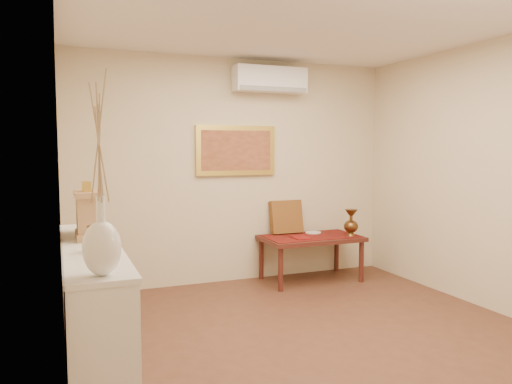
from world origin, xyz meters
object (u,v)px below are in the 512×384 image
wooden_chest (87,217)px  low_table (311,242)px  display_ledge (92,316)px  white_vase (100,175)px  mantel_clock (88,214)px  brass_urn_tall (351,220)px

wooden_chest → low_table: size_ratio=0.20×
display_ledge → white_vase: bearing=-89.6°
white_vase → mantel_clock: 1.18m
display_ledge → wooden_chest: (0.01, 0.53, 0.61)m
mantel_clock → wooden_chest: mantel_clock is taller
brass_urn_tall → display_ledge: 3.58m
white_vase → brass_urn_tall: bearing=39.6°
white_vase → mantel_clock: size_ratio=2.49×
mantel_clock → low_table: 3.20m
display_ledge → mantel_clock: size_ratio=4.93×
display_ledge → wooden_chest: wooden_chest is taller
display_ledge → wooden_chest: 0.81m
brass_urn_tall → low_table: (-0.46, 0.17, -0.27)m
white_vase → low_table: bearing=45.9°
display_ledge → wooden_chest: size_ratio=8.28×
brass_urn_tall → mantel_clock: mantel_clock is taller
brass_urn_tall → display_ledge: display_ledge is taller
mantel_clock → low_table: (2.67, 1.62, -0.67)m
brass_urn_tall → low_table: 0.56m
white_vase → brass_urn_tall: size_ratio=2.58×
low_table → white_vase: bearing=-134.1°
brass_urn_tall → low_table: brass_urn_tall is taller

